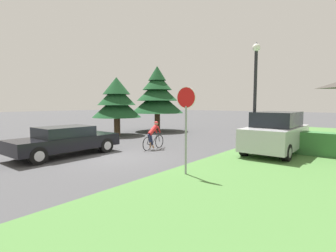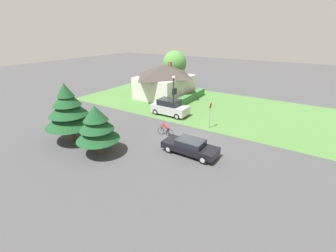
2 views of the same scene
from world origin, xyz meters
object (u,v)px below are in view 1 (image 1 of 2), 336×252
at_px(cyclist, 153,136).
at_px(stop_sign, 186,113).
at_px(conifer_tall_far, 157,95).
at_px(street_lamp, 255,84).
at_px(sedan_left_lane, 65,140).
at_px(parked_suv_right, 276,133).
at_px(conifer_tall_near, 117,100).

distance_m(cyclist, stop_sign, 5.23).
xyz_separation_m(cyclist, stop_sign, (4.08, -2.97, 1.36)).
height_order(stop_sign, conifer_tall_far, conifer_tall_far).
distance_m(cyclist, street_lamp, 5.59).
bearing_deg(cyclist, sedan_left_lane, 147.16).
distance_m(parked_suv_right, street_lamp, 2.58).
height_order(sedan_left_lane, cyclist, cyclist).
xyz_separation_m(parked_suv_right, conifer_tall_near, (-11.40, -0.05, 1.64)).
bearing_deg(stop_sign, conifer_tall_near, -33.64).
height_order(sedan_left_lane, conifer_tall_near, conifer_tall_near).
xyz_separation_m(cyclist, conifer_tall_far, (-5.69, 6.95, 2.39)).
height_order(conifer_tall_near, conifer_tall_far, conifer_tall_far).
bearing_deg(sedan_left_lane, street_lamp, -48.79).
height_order(stop_sign, street_lamp, street_lamp).
relative_size(parked_suv_right, conifer_tall_far, 0.83).
xyz_separation_m(street_lamp, conifer_tall_far, (-10.29, 5.07, -0.16)).
height_order(cyclist, stop_sign, stop_sign).
distance_m(street_lamp, conifer_tall_near, 10.74).
bearing_deg(sedan_left_lane, conifer_tall_near, 32.46).
distance_m(sedan_left_lane, conifer_tall_near, 7.96).
relative_size(sedan_left_lane, cyclist, 2.71).
bearing_deg(cyclist, parked_suv_right, -66.83).
bearing_deg(parked_suv_right, conifer_tall_far, 69.51).
relative_size(stop_sign, street_lamp, 0.57).
bearing_deg(stop_sign, street_lamp, -100.24).
distance_m(cyclist, conifer_tall_near, 6.95).
bearing_deg(cyclist, conifer_tall_far, 34.39).
distance_m(conifer_tall_near, conifer_tall_far, 4.20).
bearing_deg(conifer_tall_far, parked_suv_right, -20.45).
xyz_separation_m(stop_sign, street_lamp, (0.52, 4.85, 1.19)).
bearing_deg(street_lamp, conifer_tall_near, 175.14).
bearing_deg(conifer_tall_far, stop_sign, -45.44).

